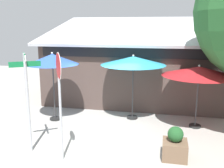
% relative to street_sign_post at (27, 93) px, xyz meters
% --- Properties ---
extents(ground_plane, '(28.00, 28.00, 0.10)m').
position_rel_street_sign_post_xyz_m(ground_plane, '(1.80, 1.56, -1.90)').
color(ground_plane, '#9E9B93').
extents(cafe_building, '(8.85, 5.98, 4.30)m').
position_rel_street_sign_post_xyz_m(cafe_building, '(2.35, 6.97, -0.24)').
color(cafe_building, '#473833').
rests_on(cafe_building, ground).
extents(street_sign_post, '(0.76, 0.81, 3.01)m').
position_rel_street_sign_post_xyz_m(street_sign_post, '(0.00, 0.00, 0.00)').
color(street_sign_post, '#A8AAB2').
rests_on(street_sign_post, ground).
extents(stop_sign, '(0.41, 0.63, 3.09)m').
position_rel_street_sign_post_xyz_m(stop_sign, '(1.14, -0.27, 0.28)').
color(stop_sign, '#A8AAB2').
rests_on(stop_sign, ground).
extents(patio_umbrella_royal_blue_left, '(2.06, 2.06, 2.77)m').
position_rel_street_sign_post_xyz_m(patio_umbrella_royal_blue_left, '(-0.41, 2.72, 0.62)').
color(patio_umbrella_royal_blue_left, black).
rests_on(patio_umbrella_royal_blue_left, ground).
extents(patio_umbrella_teal_center, '(2.60, 2.60, 2.66)m').
position_rel_street_sign_post_xyz_m(patio_umbrella_teal_center, '(2.66, 3.53, 0.55)').
color(patio_umbrella_teal_center, black).
rests_on(patio_umbrella_teal_center, ground).
extents(patio_umbrella_crimson_right, '(2.68, 2.68, 2.40)m').
position_rel_street_sign_post_xyz_m(patio_umbrella_crimson_right, '(5.13, 3.07, 0.29)').
color(patio_umbrella_crimson_right, black).
rests_on(patio_umbrella_crimson_right, ground).
extents(sidewalk_planter, '(0.70, 0.70, 0.97)m').
position_rel_street_sign_post_xyz_m(sidewalk_planter, '(4.31, 0.44, -1.46)').
color(sidewalk_planter, brown).
rests_on(sidewalk_planter, ground).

